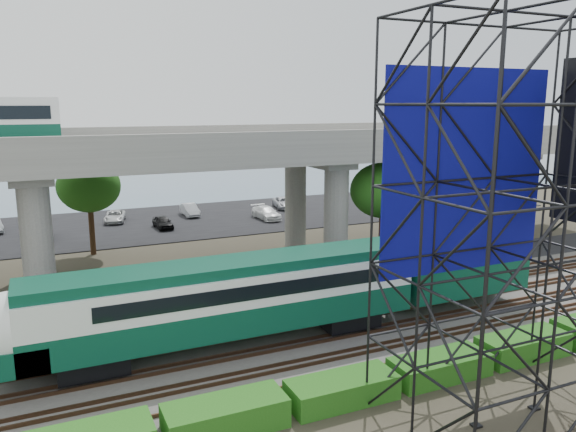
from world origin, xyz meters
name	(u,v)px	position (x,y,z in m)	size (l,w,h in m)	color
ground	(278,363)	(0.00, 0.00, 0.00)	(140.00, 140.00, 0.00)	#474233
ballast_bed	(263,344)	(0.00, 2.00, 0.10)	(90.00, 12.00, 0.20)	slate
service_road	(213,294)	(0.00, 10.50, 0.04)	(90.00, 5.00, 0.08)	black
parking_lot	(146,224)	(0.00, 34.00, 0.04)	(90.00, 18.00, 0.08)	black
harbor_water	(116,193)	(0.00, 56.00, 0.01)	(140.00, 40.00, 0.03)	slate
rail_tracks	(263,341)	(0.00, 2.00, 0.28)	(90.00, 9.52, 0.16)	#472D1E
commuter_train	(271,290)	(0.50, 2.00, 2.88)	(29.30, 3.06, 4.30)	black
overpass	(173,160)	(-1.03, 16.00, 8.21)	(80.00, 12.00, 12.40)	#9E9B93
scaffold_tower	(521,231)	(6.25, -7.98, 7.47)	(9.36, 6.36, 15.00)	black
hedge_strip	(342,389)	(1.01, -4.30, 0.56)	(34.60, 1.80, 1.20)	#1A5613
trees	(120,200)	(-4.67, 16.17, 5.57)	(40.94, 16.94, 7.69)	#382314
parked_cars	(147,218)	(0.06, 33.45, 0.71)	(36.17, 9.72, 1.32)	white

